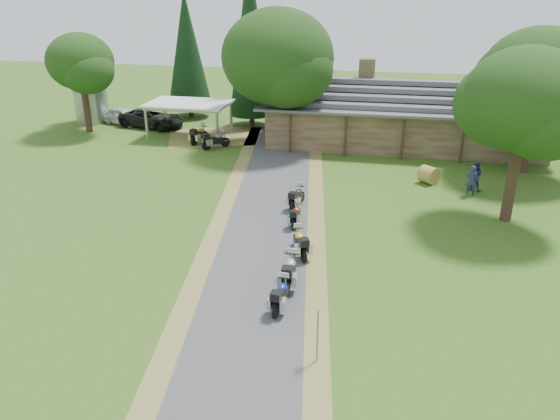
% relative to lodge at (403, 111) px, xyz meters
% --- Properties ---
extents(ground, '(120.00, 120.00, 0.00)m').
position_rel_lodge_xyz_m(ground, '(-6.00, -24.00, -2.45)').
color(ground, '#385818').
rests_on(ground, ground).
extents(driveway, '(51.95, 51.95, 0.00)m').
position_rel_lodge_xyz_m(driveway, '(-6.50, -20.00, -2.45)').
color(driveway, '#404042').
rests_on(driveway, ground).
extents(lodge, '(21.40, 9.40, 4.90)m').
position_rel_lodge_xyz_m(lodge, '(0.00, 0.00, 0.00)').
color(lodge, brown).
rests_on(lodge, ground).
extents(silo, '(3.20, 3.20, 5.93)m').
position_rel_lodge_xyz_m(silo, '(-27.13, 1.64, 0.51)').
color(silo, gray).
rests_on(silo, ground).
extents(carport, '(6.50, 4.37, 2.80)m').
position_rel_lodge_xyz_m(carport, '(-16.72, -1.66, -1.05)').
color(carport, silver).
rests_on(carport, ground).
extents(car_white_sedan, '(4.19, 6.07, 1.86)m').
position_rel_lodge_xyz_m(car_white_sedan, '(-23.91, 1.18, -1.52)').
color(car_white_sedan, silver).
rests_on(car_white_sedan, ground).
extents(car_dark_suv, '(4.00, 6.68, 2.39)m').
position_rel_lodge_xyz_m(car_dark_suv, '(-21.04, 0.69, -1.26)').
color(car_dark_suv, black).
rests_on(car_dark_suv, ground).
extents(motorcycle_row_a, '(0.73, 1.85, 1.23)m').
position_rel_lodge_xyz_m(motorcycle_row_a, '(-4.64, -24.80, -1.83)').
color(motorcycle_row_a, navy).
rests_on(motorcycle_row_a, ground).
extents(motorcycle_row_b, '(0.72, 2.03, 1.38)m').
position_rel_lodge_xyz_m(motorcycle_row_b, '(-4.63, -23.00, -1.76)').
color(motorcycle_row_b, '#A7A8AE').
rests_on(motorcycle_row_b, ground).
extents(motorcycle_row_c, '(1.33, 2.03, 1.32)m').
position_rel_lodge_xyz_m(motorcycle_row_c, '(-4.65, -20.29, -1.79)').
color(motorcycle_row_c, gold).
rests_on(motorcycle_row_c, ground).
extents(motorcycle_row_d, '(0.57, 1.71, 1.17)m').
position_rel_lodge_xyz_m(motorcycle_row_d, '(-5.41, -16.98, -1.87)').
color(motorcycle_row_d, red).
rests_on(motorcycle_row_d, ground).
extents(motorcycle_row_e, '(0.94, 1.94, 1.27)m').
position_rel_lodge_xyz_m(motorcycle_row_e, '(-5.75, -14.61, -1.81)').
color(motorcycle_row_e, black).
rests_on(motorcycle_row_e, ground).
extents(motorcycle_carport_a, '(1.09, 2.23, 1.46)m').
position_rel_lodge_xyz_m(motorcycle_carport_a, '(-15.42, -3.26, -1.72)').
color(motorcycle_carport_a, gold).
rests_on(motorcycle_carport_a, ground).
extents(motorcycle_carport_b, '(1.91, 1.96, 1.41)m').
position_rel_lodge_xyz_m(motorcycle_carport_b, '(-13.70, -4.44, -1.74)').
color(motorcycle_carport_b, slate).
rests_on(motorcycle_carport_b, ground).
extents(person_a, '(0.64, 0.48, 2.17)m').
position_rel_lodge_xyz_m(person_a, '(3.95, -10.85, -1.36)').
color(person_a, navy).
rests_on(person_a, ground).
extents(person_b, '(0.70, 0.58, 2.17)m').
position_rel_lodge_xyz_m(person_b, '(4.25, -9.95, -1.37)').
color(person_b, navy).
rests_on(person_b, ground).
extents(hay_bale, '(1.45, 1.46, 1.07)m').
position_rel_lodge_xyz_m(hay_bale, '(1.63, -9.14, -1.91)').
color(hay_bale, olive).
rests_on(hay_bale, ground).
extents(sign_post, '(0.37, 0.06, 2.04)m').
position_rel_lodge_xyz_m(sign_post, '(-2.84, -27.78, -1.43)').
color(sign_post, gray).
rests_on(sign_post, ground).
extents(oak_lodge_left, '(8.15, 8.15, 10.69)m').
position_rel_lodge_xyz_m(oak_lodge_left, '(-9.25, -2.87, 2.90)').
color(oak_lodge_left, black).
rests_on(oak_lodge_left, ground).
extents(oak_lodge_right, '(7.26, 7.26, 9.97)m').
position_rel_lodge_xyz_m(oak_lodge_right, '(7.90, -5.71, 2.54)').
color(oak_lodge_right, black).
rests_on(oak_lodge_right, ground).
extents(oak_driveway, '(6.05, 6.05, 10.31)m').
position_rel_lodge_xyz_m(oak_driveway, '(5.37, -14.23, 2.71)').
color(oak_driveway, black).
rests_on(oak_driveway, ground).
extents(oak_silo, '(5.31, 5.31, 9.28)m').
position_rel_lodge_xyz_m(oak_silo, '(-25.61, -1.80, 2.19)').
color(oak_silo, black).
rests_on(oak_silo, ground).
extents(cedar_near, '(3.82, 3.82, 13.80)m').
position_rel_lodge_xyz_m(cedar_near, '(-12.76, 2.97, 4.45)').
color(cedar_near, black).
rests_on(cedar_near, ground).
extents(cedar_far, '(3.98, 3.98, 11.09)m').
position_rel_lodge_xyz_m(cedar_far, '(-19.14, 5.14, 3.09)').
color(cedar_far, black).
rests_on(cedar_far, ground).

